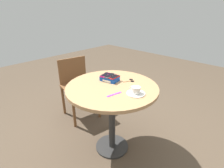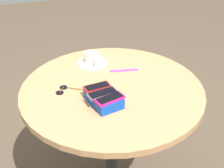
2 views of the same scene
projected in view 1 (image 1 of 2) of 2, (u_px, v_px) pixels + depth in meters
The scene contains 11 objects.
ground_plane at pixel (112, 147), 1.98m from camera, with size 8.00×8.00×0.00m, color brown.
round_table at pixel (112, 97), 1.72m from camera, with size 0.88×0.88×0.76m.
phone_box at pixel (110, 79), 1.77m from camera, with size 0.19×0.15×0.05m.
phone_magenta at pixel (105, 75), 1.79m from camera, with size 0.08×0.14×0.01m.
phone_gray at pixel (110, 76), 1.77m from camera, with size 0.08×0.14×0.01m.
phone_red at pixel (114, 77), 1.73m from camera, with size 0.07×0.12×0.01m.
saucer at pixel (136, 93), 1.52m from camera, with size 0.16×0.16×0.01m, color silver.
coffee_cup at pixel (136, 90), 1.50m from camera, with size 0.11×0.08×0.06m.
lanyard_strap at pixel (114, 94), 1.51m from camera, with size 0.15×0.02×0.00m, color purple.
sunglasses at pixel (131, 80), 1.78m from camera, with size 0.08×0.13×0.01m.
chair_near_window at pixel (78, 86), 2.42m from camera, with size 0.49×0.49×0.81m.
Camera 1 is at (1.04, -1.09, 1.46)m, focal length 28.00 mm.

